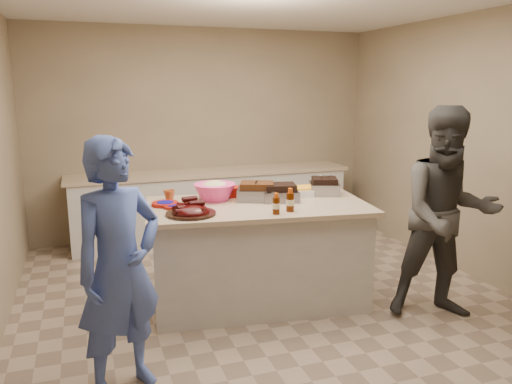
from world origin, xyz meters
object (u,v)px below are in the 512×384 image
object	(u,v)px
coleslaw_bowl	(215,200)
guest_gray	(439,314)
roasting_pan	(324,194)
bbq_bottle_a	(276,214)
mustard_bottle	(240,202)
bbq_bottle_b	(290,211)
island	(258,301)
plastic_cup	(170,201)
rib_platter	(191,215)

from	to	relation	value
coleslaw_bowl	guest_gray	xyz separation A→B (m)	(1.74, -1.07, -0.93)
coleslaw_bowl	guest_gray	distance (m)	2.24
roasting_pan	bbq_bottle_a	bearing A→B (deg)	-121.51
roasting_pan	mustard_bottle	size ratio (longest dim) A/B	2.48
bbq_bottle_b	mustard_bottle	world-z (taller)	bbq_bottle_b
bbq_bottle_a	bbq_bottle_b	size ratio (longest dim) A/B	0.89
bbq_bottle_a	guest_gray	size ratio (longest dim) A/B	0.10
island	coleslaw_bowl	distance (m)	1.02
guest_gray	bbq_bottle_a	bearing A→B (deg)	-176.82
roasting_pan	coleslaw_bowl	world-z (taller)	coleslaw_bowl
guest_gray	plastic_cup	bearing A→B (deg)	170.41
bbq_bottle_a	plastic_cup	size ratio (longest dim) A/B	1.67
coleslaw_bowl	guest_gray	size ratio (longest dim) A/B	0.21
island	mustard_bottle	world-z (taller)	mustard_bottle
roasting_pan	bbq_bottle_a	world-z (taller)	bbq_bottle_a
island	mustard_bottle	distance (m)	0.95
rib_platter	plastic_cup	bearing A→B (deg)	97.88
rib_platter	plastic_cup	xyz separation A→B (m)	(-0.08, 0.57, 0.00)
rib_platter	bbq_bottle_b	world-z (taller)	bbq_bottle_b
bbq_bottle_b	plastic_cup	size ratio (longest dim) A/B	1.87
plastic_cup	rib_platter	bearing A→B (deg)	-82.12
rib_platter	bbq_bottle_b	bearing A→B (deg)	-11.38
plastic_cup	guest_gray	size ratio (longest dim) A/B	0.06
bbq_bottle_a	bbq_bottle_b	distance (m)	0.15
island	roasting_pan	world-z (taller)	roasting_pan
coleslaw_bowl	plastic_cup	distance (m)	0.42
coleslaw_bowl	bbq_bottle_b	xyz separation A→B (m)	(0.49, -0.61, 0.00)
island	coleslaw_bowl	xyz separation A→B (m)	(-0.33, 0.27, 0.93)
bbq_bottle_b	guest_gray	distance (m)	1.62
island	mustard_bottle	xyz separation A→B (m)	(-0.13, 0.11, 0.93)
rib_platter	bbq_bottle_a	size ratio (longest dim) A/B	2.34
rib_platter	mustard_bottle	xyz separation A→B (m)	(0.52, 0.29, 0.00)
roasting_pan	bbq_bottle_b	xyz separation A→B (m)	(-0.58, -0.52, 0.00)
rib_platter	coleslaw_bowl	xyz separation A→B (m)	(0.32, 0.45, 0.00)
island	guest_gray	size ratio (longest dim) A/B	1.08
roasting_pan	coleslaw_bowl	xyz separation A→B (m)	(-1.08, 0.09, 0.00)
bbq_bottle_a	guest_gray	world-z (taller)	bbq_bottle_a
bbq_bottle_a	mustard_bottle	size ratio (longest dim) A/B	1.58
island	bbq_bottle_b	bearing A→B (deg)	-56.08
island	rib_platter	xyz separation A→B (m)	(-0.65, -0.18, 0.93)
bbq_bottle_b	mustard_bottle	xyz separation A→B (m)	(-0.30, 0.45, 0.00)
bbq_bottle_b	guest_gray	xyz separation A→B (m)	(1.25, -0.45, -0.93)
coleslaw_bowl	plastic_cup	xyz separation A→B (m)	(-0.40, 0.12, 0.00)
mustard_bottle	island	bearing A→B (deg)	-41.13
guest_gray	coleslaw_bowl	bearing A→B (deg)	167.97
island	bbq_bottle_a	size ratio (longest dim) A/B	11.12
island	bbq_bottle_a	world-z (taller)	bbq_bottle_a
bbq_bottle_a	guest_gray	bearing A→B (deg)	-16.28
bbq_bottle_a	rib_platter	bearing A→B (deg)	162.60
plastic_cup	guest_gray	world-z (taller)	plastic_cup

